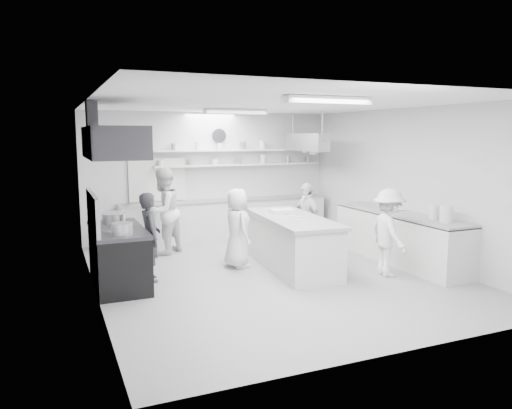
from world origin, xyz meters
name	(u,v)px	position (x,y,z in m)	size (l,w,h in m)	color
floor	(271,274)	(0.00, 0.00, -0.01)	(6.00, 7.00, 0.02)	#A1A1A1
ceiling	(272,103)	(0.00, 0.00, 3.01)	(6.00, 7.00, 0.02)	white
wall_back	(211,176)	(0.00, 3.50, 1.50)	(6.00, 0.04, 3.00)	silver
wall_front	(405,224)	(0.00, -3.50, 1.50)	(6.00, 0.04, 3.00)	silver
wall_left	(92,199)	(-3.00, 0.00, 1.50)	(0.04, 7.00, 3.00)	silver
wall_right	(409,184)	(3.00, 0.00, 1.50)	(0.04, 7.00, 3.00)	silver
stove	(119,258)	(-2.60, 0.40, 0.45)	(0.80, 1.80, 0.90)	black
exhaust_hood	(114,142)	(-2.60, 0.40, 2.35)	(0.85, 2.00, 0.50)	#323135
back_counter	(227,219)	(0.30, 3.20, 0.46)	(5.00, 0.60, 0.92)	silver
shelf_lower	(240,165)	(0.70, 3.37, 1.75)	(4.20, 0.26, 0.04)	silver
shelf_upper	(240,150)	(0.70, 3.37, 2.10)	(4.20, 0.26, 0.04)	silver
pass_through_window	(157,180)	(-1.30, 3.48, 1.45)	(1.30, 0.04, 1.00)	black
wall_clock	(219,136)	(0.20, 3.46, 2.45)	(0.32, 0.32, 0.05)	silver
right_counter	(399,238)	(2.65, -0.20, 0.47)	(0.74, 3.30, 0.94)	silver
pot_rack	(307,142)	(2.00, 2.40, 2.30)	(0.30, 1.60, 0.40)	#ABACAF
light_fixture_front	(327,100)	(0.00, -1.80, 2.94)	(1.30, 0.25, 0.10)	silver
light_fixture_rear	(235,112)	(0.00, 1.80, 2.94)	(1.30, 0.25, 0.10)	silver
prep_island	(292,244)	(0.51, 0.19, 0.46)	(0.93, 2.51, 0.92)	silver
stove_pot	(114,220)	(-2.60, 0.84, 1.02)	(0.39, 0.39, 0.23)	#ABACAF
cook_stove	(150,237)	(-2.06, 0.44, 0.76)	(0.55, 0.36, 1.51)	#292A2D
cook_back	(163,211)	(-1.44, 2.24, 0.90)	(0.87, 0.68, 1.80)	silver
cook_island_left	(237,228)	(-0.40, 0.67, 0.74)	(0.73, 0.47, 1.49)	silver
cook_island_right	(306,219)	(1.24, 0.98, 0.75)	(0.88, 0.37, 1.50)	silver
cook_right	(389,233)	(1.85, -0.89, 0.77)	(1.00, 0.57, 1.54)	silver
bowl_island_a	(285,214)	(0.57, 0.60, 0.96)	(0.27, 0.27, 0.07)	#ABACAF
bowl_island_b	(295,218)	(0.54, 0.12, 0.96)	(0.21, 0.21, 0.06)	silver
bowl_right	(397,211)	(2.78, 0.05, 0.97)	(0.26, 0.26, 0.06)	silver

